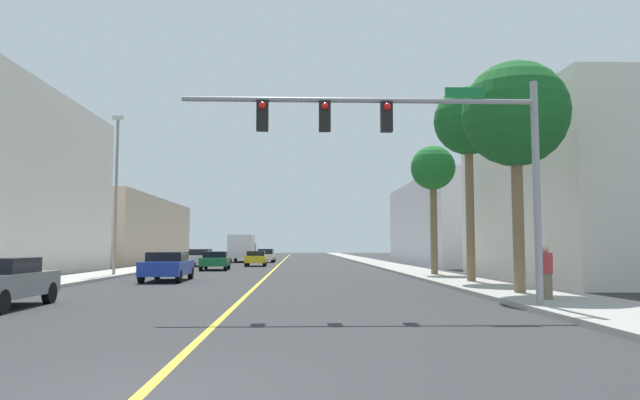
# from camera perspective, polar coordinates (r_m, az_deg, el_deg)

# --- Properties ---
(ground) EXTENTS (192.00, 192.00, 0.00)m
(ground) POSITION_cam_1_polar(r_m,az_deg,el_deg) (48.91, -4.28, -6.58)
(ground) COLOR #2D2D30
(sidewalk_left) EXTENTS (2.90, 168.00, 0.15)m
(sidewalk_left) POSITION_cam_1_polar(r_m,az_deg,el_deg) (50.15, -15.15, -6.30)
(sidewalk_left) COLOR #B2ADA3
(sidewalk_left) RESTS_ON ground
(sidewalk_right) EXTENTS (2.90, 168.00, 0.15)m
(sidewalk_right) POSITION_cam_1_polar(r_m,az_deg,el_deg) (49.45, 6.76, -6.45)
(sidewalk_right) COLOR #9E9B93
(sidewalk_right) RESTS_ON ground
(lane_marking_center) EXTENTS (0.16, 144.00, 0.01)m
(lane_marking_center) POSITION_cam_1_polar(r_m,az_deg,el_deg) (48.91, -4.28, -6.57)
(lane_marking_center) COLOR yellow
(lane_marking_center) RESTS_ON ground
(building_left_far) EXTENTS (17.74, 27.96, 6.66)m
(building_left_far) POSITION_cam_1_polar(r_m,az_deg,el_deg) (65.98, -22.64, -2.82)
(building_left_far) COLOR tan
(building_left_far) RESTS_ON ground
(building_right_far) EXTENTS (12.21, 24.05, 7.78)m
(building_right_far) POSITION_cam_1_polar(r_m,az_deg,el_deg) (56.95, 14.95, -2.24)
(building_right_far) COLOR silver
(building_right_far) RESTS_ON ground
(traffic_signal_mast) EXTENTS (9.80, 0.36, 6.15)m
(traffic_signal_mast) POSITION_cam_1_polar(r_m,az_deg,el_deg) (16.09, 9.44, 5.99)
(traffic_signal_mast) COLOR gray
(traffic_signal_mast) RESTS_ON sidewalk_right
(street_lamp) EXTENTS (0.56, 0.28, 8.96)m
(street_lamp) POSITION_cam_1_polar(r_m,az_deg,el_deg) (34.46, -19.49, 1.24)
(street_lamp) COLOR gray
(street_lamp) RESTS_ON sidewalk_left
(palm_near) EXTENTS (3.69, 3.69, 8.05)m
(palm_near) POSITION_cam_1_polar(r_m,az_deg,el_deg) (21.53, 18.72, 7.91)
(palm_near) COLOR brown
(palm_near) RESTS_ON sidewalk_right
(palm_mid) EXTENTS (3.17, 3.17, 8.98)m
(palm_mid) POSITION_cam_1_polar(r_m,az_deg,el_deg) (27.89, 14.43, 7.34)
(palm_mid) COLOR brown
(palm_mid) RESTS_ON sidewalk_right
(palm_far) EXTENTS (2.55, 2.55, 7.36)m
(palm_far) POSITION_cam_1_polar(r_m,az_deg,el_deg) (33.84, 11.09, 2.88)
(palm_far) COLOR brown
(palm_far) RESTS_ON sidewalk_right
(car_blue) EXTENTS (2.04, 4.54, 1.43)m
(car_blue) POSITION_cam_1_polar(r_m,az_deg,el_deg) (29.73, -14.82, -6.30)
(car_blue) COLOR #1E389E
(car_blue) RESTS_ON ground
(car_white) EXTENTS (1.88, 3.87, 1.42)m
(car_white) POSITION_cam_1_polar(r_m,az_deg,el_deg) (61.22, -5.35, -5.47)
(car_white) COLOR white
(car_white) RESTS_ON ground
(car_green) EXTENTS (2.09, 4.31, 1.34)m
(car_green) POSITION_cam_1_polar(r_m,az_deg,el_deg) (42.58, -10.29, -5.88)
(car_green) COLOR #196638
(car_green) RESTS_ON ground
(car_silver) EXTENTS (1.94, 4.49, 1.46)m
(car_silver) POSITION_cam_1_polar(r_m,az_deg,el_deg) (51.19, -11.74, -5.56)
(car_silver) COLOR #BCBCC1
(car_silver) RESTS_ON ground
(car_yellow) EXTENTS (1.79, 3.86, 1.30)m
(car_yellow) POSITION_cam_1_polar(r_m,az_deg,el_deg) (50.13, -6.34, -5.73)
(car_yellow) COLOR gold
(car_yellow) RESTS_ON ground
(delivery_truck) EXTENTS (2.43, 7.67, 2.90)m
(delivery_truck) POSITION_cam_1_polar(r_m,az_deg,el_deg) (63.58, -7.69, -4.67)
(delivery_truck) COLOR red
(delivery_truck) RESTS_ON ground
(pedestrian) EXTENTS (0.38, 0.38, 1.60)m
(pedestrian) POSITION_cam_1_polar(r_m,az_deg,el_deg) (18.63, 21.45, -6.69)
(pedestrian) COLOR #726651
(pedestrian) RESTS_ON sidewalk_right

